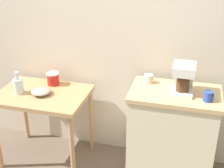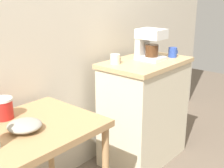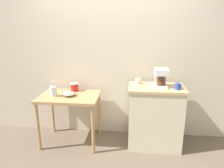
{
  "view_description": "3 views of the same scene",
  "coord_description": "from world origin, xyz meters",
  "px_view_note": "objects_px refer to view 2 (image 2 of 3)",
  "views": [
    {
      "loc": [
        0.79,
        -2.47,
        2.11
      ],
      "look_at": [
        0.12,
        -0.03,
        0.93
      ],
      "focal_mm": 50.34,
      "sensor_mm": 36.0,
      "label": 1
    },
    {
      "loc": [
        -1.39,
        -1.4,
        1.5
      ],
      "look_at": [
        0.14,
        -0.1,
        0.86
      ],
      "focal_mm": 48.63,
      "sensor_mm": 36.0,
      "label": 2
    },
    {
      "loc": [
        0.35,
        -2.83,
        1.76
      ],
      "look_at": [
        0.06,
        -0.07,
        0.95
      ],
      "focal_mm": 33.21,
      "sensor_mm": 36.0,
      "label": 3
    }
  ],
  "objects_px": {
    "coffee_maker": "(149,43)",
    "mug_small_cream": "(115,59)",
    "canister_enamel": "(3,108)",
    "mug_blue": "(173,52)",
    "bowl_stoneware": "(25,125)"
  },
  "relations": [
    {
      "from": "bowl_stoneware",
      "to": "mug_blue",
      "type": "distance_m",
      "value": 1.52
    },
    {
      "from": "coffee_maker",
      "to": "bowl_stoneware",
      "type": "bearing_deg",
      "value": -176.66
    },
    {
      "from": "canister_enamel",
      "to": "mug_small_cream",
      "type": "bearing_deg",
      "value": -3.15
    },
    {
      "from": "mug_blue",
      "to": "mug_small_cream",
      "type": "bearing_deg",
      "value": 156.59
    },
    {
      "from": "coffee_maker",
      "to": "mug_blue",
      "type": "height_order",
      "value": "coffee_maker"
    },
    {
      "from": "bowl_stoneware",
      "to": "coffee_maker",
      "type": "bearing_deg",
      "value": 3.34
    },
    {
      "from": "bowl_stoneware",
      "to": "mug_small_cream",
      "type": "bearing_deg",
      "value": 10.7
    },
    {
      "from": "bowl_stoneware",
      "to": "canister_enamel",
      "type": "relative_size",
      "value": 1.47
    },
    {
      "from": "mug_blue",
      "to": "coffee_maker",
      "type": "bearing_deg",
      "value": 151.87
    },
    {
      "from": "coffee_maker",
      "to": "mug_small_cream",
      "type": "xyz_separation_m",
      "value": [
        -0.31,
        0.11,
        -0.1
      ]
    },
    {
      "from": "bowl_stoneware",
      "to": "coffee_maker",
      "type": "distance_m",
      "value": 1.33
    },
    {
      "from": "canister_enamel",
      "to": "mug_small_cream",
      "type": "xyz_separation_m",
      "value": [
        0.98,
        -0.05,
        0.14
      ]
    },
    {
      "from": "bowl_stoneware",
      "to": "canister_enamel",
      "type": "bearing_deg",
      "value": 86.3
    },
    {
      "from": "canister_enamel",
      "to": "bowl_stoneware",
      "type": "bearing_deg",
      "value": -93.7
    },
    {
      "from": "bowl_stoneware",
      "to": "coffee_maker",
      "type": "height_order",
      "value": "coffee_maker"
    }
  ]
}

